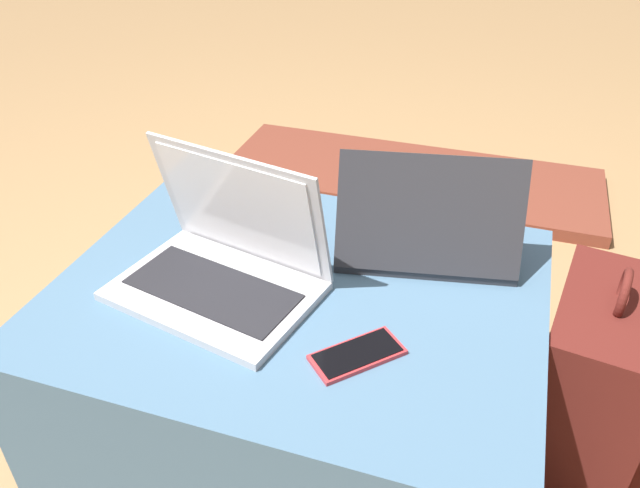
{
  "coord_description": "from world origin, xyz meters",
  "views": [
    {
      "loc": [
        0.33,
        -0.88,
        1.13
      ],
      "look_at": [
        0.03,
        0.04,
        0.48
      ],
      "focal_mm": 35.0,
      "sensor_mm": 36.0,
      "label": 1
    }
  ],
  "objects_px": {
    "cell_phone": "(357,354)",
    "backpack": "(599,384)",
    "laptop_near": "(224,262)",
    "laptop_far": "(426,234)"
  },
  "relations": [
    {
      "from": "laptop_near",
      "to": "laptop_far",
      "type": "distance_m",
      "value": 0.41
    },
    {
      "from": "laptop_near",
      "to": "cell_phone",
      "type": "height_order",
      "value": "laptop_near"
    },
    {
      "from": "cell_phone",
      "to": "backpack",
      "type": "distance_m",
      "value": 0.57
    },
    {
      "from": "laptop_near",
      "to": "backpack",
      "type": "bearing_deg",
      "value": 26.41
    },
    {
      "from": "laptop_far",
      "to": "backpack",
      "type": "relative_size",
      "value": 0.83
    },
    {
      "from": "laptop_near",
      "to": "laptop_far",
      "type": "xyz_separation_m",
      "value": [
        0.34,
        0.22,
        -0.01
      ]
    },
    {
      "from": "laptop_far",
      "to": "cell_phone",
      "type": "bearing_deg",
      "value": 70.64
    },
    {
      "from": "laptop_far",
      "to": "laptop_near",
      "type": "bearing_deg",
      "value": 22.38
    },
    {
      "from": "laptop_far",
      "to": "cell_phone",
      "type": "relative_size",
      "value": 2.43
    },
    {
      "from": "backpack",
      "to": "laptop_near",
      "type": "bearing_deg",
      "value": 113.26
    }
  ]
}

